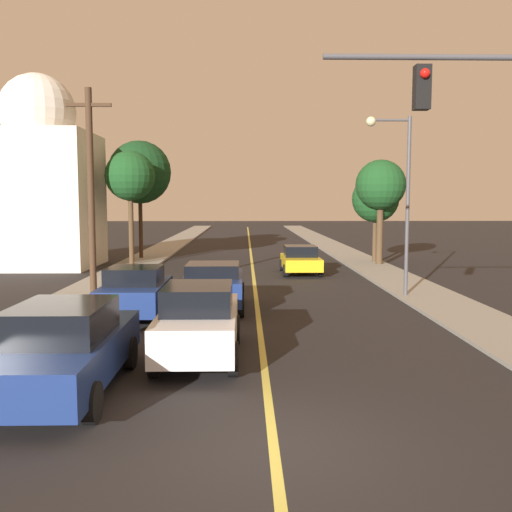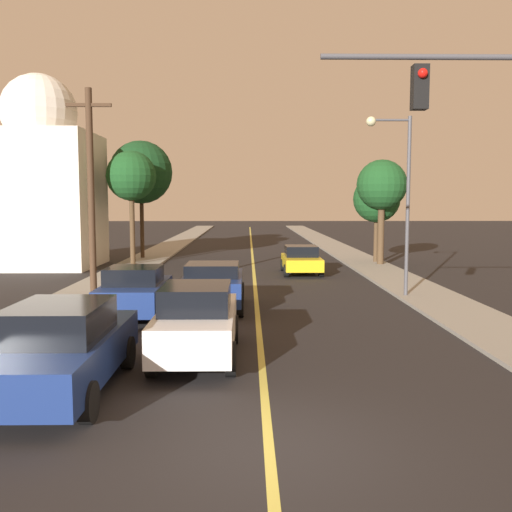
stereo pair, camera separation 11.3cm
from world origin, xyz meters
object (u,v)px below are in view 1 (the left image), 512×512
Objects in this scene: car_outer_lane_front at (65,348)px; utility_pole_left at (91,191)px; car_near_lane_second at (213,285)px; tree_right_far at (375,199)px; car_far_oncoming at (301,260)px; car_near_lane_front at (199,321)px; car_outer_lane_second at (136,292)px; traffic_signal_mast at (492,154)px; tree_left_far at (140,172)px; streetlamp_right at (398,181)px; domed_building_left at (40,182)px; tree_left_near at (130,176)px; tree_right_near at (381,186)px.

car_outer_lane_front is 0.67× the size of utility_pole_left.
car_near_lane_second is 17.01m from tree_right_far.
car_far_oncoming is 12.04m from utility_pole_left.
car_far_oncoming is at bearing 43.94° from utility_pole_left.
car_near_lane_front is 22.34m from tree_right_far.
car_outer_lane_front is (-2.35, -2.36, -0.01)m from car_near_lane_front.
car_near_lane_second is 5.69m from utility_pole_left.
traffic_signal_mast is at bearing -33.89° from car_outer_lane_second.
streetlamp_right is at bearing -50.28° from tree_left_far.
car_near_lane_second is 2.73m from car_outer_lane_second.
tree_left_far is (-1.06, 15.46, 1.42)m from utility_pole_left.
car_near_lane_front reaches higher than car_outer_lane_second.
car_outer_lane_front is 26.03m from tree_left_far.
tree_left_far is 0.69× the size of domed_building_left.
tree_left_far is (-11.73, 24.17, 0.84)m from traffic_signal_mast.
traffic_signal_mast is 0.63× the size of domed_building_left.
tree_right_far is 19.10m from domed_building_left.
traffic_signal_mast is 26.88m from tree_left_far.
car_outer_lane_second is at bearing -149.36° from car_near_lane_second.
tree_left_near is (-0.92, 11.71, 1.01)m from utility_pole_left.
tree_left_near is (-3.01, 14.66, 4.22)m from car_outer_lane_second.
tree_right_far is at bearing 80.81° from streetlamp_right.
tree_right_far is at bearing 44.04° from utility_pole_left.
car_far_oncoming is at bearing -144.34° from tree_right_near.
car_outer_lane_second is at bearing 60.38° from car_far_oncoming.
streetlamp_right is (0.55, 9.38, -0.20)m from traffic_signal_mast.
traffic_signal_mast is 1.33× the size of tree_right_far.
car_near_lane_second is at bearing -121.42° from tree_right_far.
car_outer_lane_front is 25.44m from tree_right_far.
car_outer_lane_second is 0.36× the size of domed_building_left.
tree_right_near is at bearing 82.96° from traffic_signal_mast.
domed_building_left is at bearing 147.76° from streetlamp_right.
tree_right_near reaches higher than car_near_lane_second.
domed_building_left reaches higher than car_outer_lane_front.
utility_pole_left is at bearing -86.08° from tree_left_far.
tree_left_far is at bearing 97.07° from car_outer_lane_front.
car_outer_lane_second is 0.57× the size of traffic_signal_mast.
tree_left_near is (-3.01, 21.69, 4.17)m from car_outer_lane_front.
traffic_signal_mast reaches higher than car_outer_lane_front.
tree_left_far reaches higher than car_outer_lane_front.
car_far_oncoming is at bearing -38.32° from tree_left_far.
car_outer_lane_second is 0.51× the size of utility_pole_left.
car_outer_lane_front is 0.99× the size of tree_right_far.
domed_building_left is (-10.30, 19.06, 3.84)m from car_near_lane_front.
car_far_oncoming is at bearing -21.69° from tree_left_near.
car_outer_lane_front is at bearing -78.14° from utility_pole_left.
car_outer_lane_second is 19.24m from tree_left_far.
car_near_lane_front is 24.16m from tree_left_far.
streetlamp_right reaches higher than car_outer_lane_front.
car_near_lane_front is 0.76× the size of tree_right_near.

